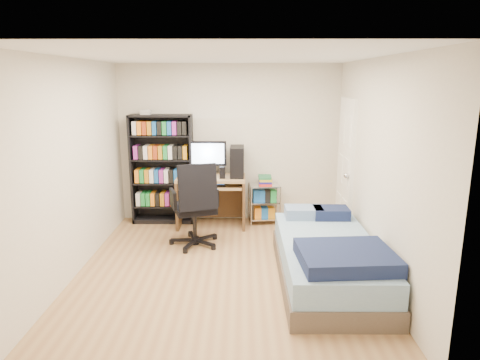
{
  "coord_description": "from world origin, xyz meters",
  "views": [
    {
      "loc": [
        0.22,
        -4.79,
        2.25
      ],
      "look_at": [
        0.19,
        0.4,
        1.03
      ],
      "focal_mm": 32.0,
      "sensor_mm": 36.0,
      "label": 1
    }
  ],
  "objects_px": {
    "media_shelf": "(162,168)",
    "office_chair": "(195,220)",
    "computer_desk": "(218,181)",
    "bed": "(328,259)"
  },
  "relations": [
    {
      "from": "media_shelf",
      "to": "office_chair",
      "type": "distance_m",
      "value": 1.32
    },
    {
      "from": "computer_desk",
      "to": "office_chair",
      "type": "distance_m",
      "value": 1.0
    },
    {
      "from": "media_shelf",
      "to": "office_chair",
      "type": "relative_size",
      "value": 1.51
    },
    {
      "from": "office_chair",
      "to": "bed",
      "type": "height_order",
      "value": "office_chair"
    },
    {
      "from": "media_shelf",
      "to": "computer_desk",
      "type": "relative_size",
      "value": 1.36
    },
    {
      "from": "computer_desk",
      "to": "office_chair",
      "type": "relative_size",
      "value": 1.12
    },
    {
      "from": "computer_desk",
      "to": "bed",
      "type": "bearing_deg",
      "value": -55.38
    },
    {
      "from": "office_chair",
      "to": "bed",
      "type": "relative_size",
      "value": 0.55
    },
    {
      "from": "office_chair",
      "to": "media_shelf",
      "type": "bearing_deg",
      "value": 102.09
    },
    {
      "from": "media_shelf",
      "to": "computer_desk",
      "type": "xyz_separation_m",
      "value": [
        0.9,
        -0.15,
        -0.17
      ]
    }
  ]
}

